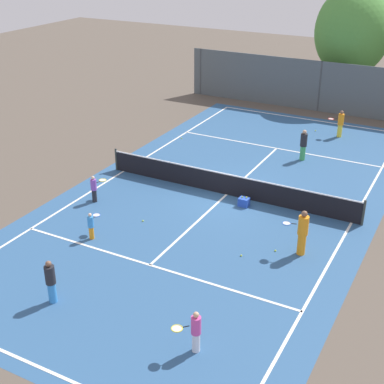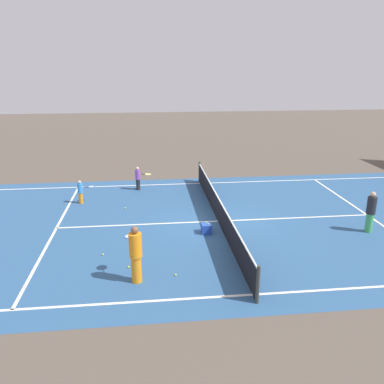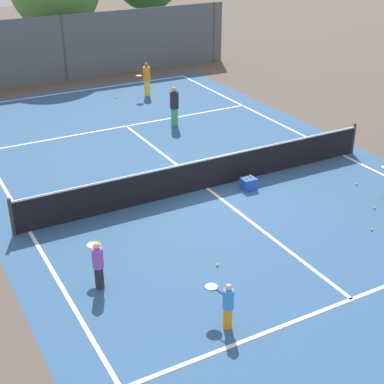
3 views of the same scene
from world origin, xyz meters
The scene contains 19 objects.
ground_plane centered at (0.00, 0.00, 0.00)m, with size 80.00×80.00×0.00m, color brown.
court_surface centered at (0.00, 0.00, 0.00)m, with size 13.00×25.00×0.01m.
tennis_net centered at (0.00, 0.00, 0.51)m, with size 11.90×0.10×1.10m.
perimeter_fence centered at (0.00, 14.00, 1.60)m, with size 18.00×0.12×3.20m.
tree_1 centered at (0.86, 17.58, 4.55)m, with size 4.92×5.28×7.51m.
player_0 centered at (1.69, 5.49, 0.82)m, with size 0.34×0.34×1.60m.
player_1 centered at (4.40, -3.21, 0.90)m, with size 0.95×0.58×1.75m.
player_2 centered at (3.40, -9.47, 0.69)m, with size 0.75×0.76×1.33m.
player_3 centered at (2.47, 9.78, 0.79)m, with size 0.88×0.65×1.53m.
player_4 centered at (-4.73, -3.27, 0.63)m, with size 0.42×0.84×1.20m.
player_5 centered at (-2.93, -5.84, 0.57)m, with size 0.41×0.82×1.08m.
player_6 centered at (-1.59, -9.59, 0.77)m, with size 0.32×0.32×1.51m.
ball_crate centered at (1.10, -0.65, 0.18)m, with size 0.43×0.37×0.43m.
tennis_ball_0 centered at (-1.93, -3.84, 0.03)m, with size 0.07×0.07×0.07m, color #CCE533.
tennis_ball_1 centered at (3.55, -3.48, 0.03)m, with size 0.07×0.07×0.07m, color #CCE533.
tennis_ball_2 centered at (2.58, -4.37, 0.03)m, with size 0.07×0.07×0.07m, color #CCE533.
tennis_ball_3 centered at (-5.23, 5.31, 0.03)m, with size 0.07×0.07×0.07m, color #CCE533.
tennis_ball_4 centered at (4.21, -2.05, 0.03)m, with size 0.07×0.07×0.07m, color #CCE533.
tennis_ball_5 centered at (1.03, 10.08, 0.03)m, with size 0.07×0.07×0.07m, color #CCE533.
Camera 1 is at (8.86, -19.94, 10.60)m, focal length 51.20 mm.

